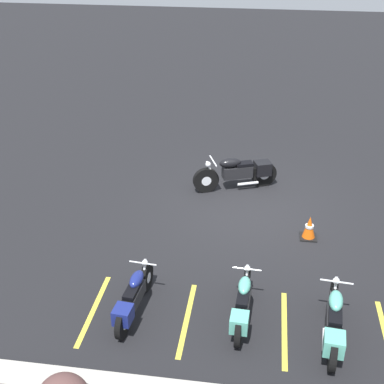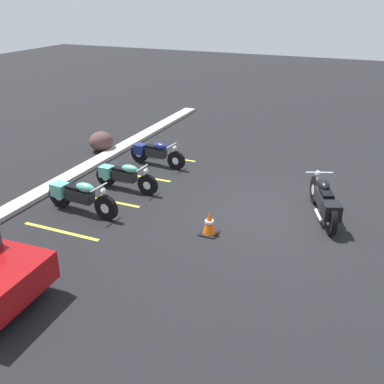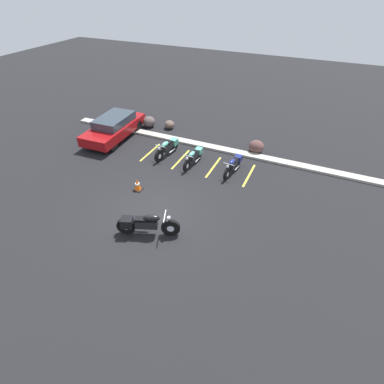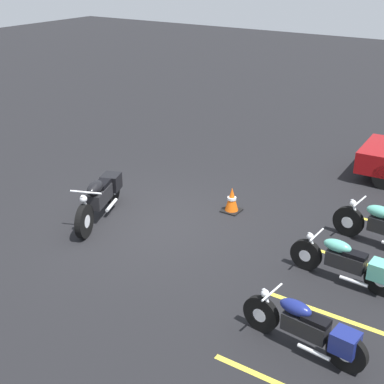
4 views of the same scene
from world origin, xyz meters
TOP-DOWN VIEW (x-y plane):
  - ground at (0.00, 0.00)m, footprint 60.00×60.00m
  - motorcycle_black_featured at (0.30, -1.08)m, footprint 2.28×1.10m
  - parked_bike_0 at (-1.76, 4.63)m, footprint 0.61×2.16m
  - parked_bike_1 at (-0.11, 4.34)m, footprint 0.56×2.00m
  - parked_bike_2 at (1.97, 4.44)m, footprint 0.57×2.00m
  - traffic_cone at (-1.51, 1.20)m, footprint 0.40×0.40m
  - stall_line_1 at (-0.92, 4.43)m, footprint 0.10×2.10m
  - stall_line_2 at (0.94, 4.43)m, footprint 0.10×2.10m
  - stall_line_3 at (2.80, 4.43)m, footprint 0.10×2.10m

SIDE VIEW (x-z plane):
  - ground at x=0.00m, z-range 0.00..0.00m
  - stall_line_1 at x=-0.92m, z-range 0.00..0.00m
  - stall_line_2 at x=0.94m, z-range 0.00..0.00m
  - stall_line_3 at x=2.80m, z-range 0.00..0.00m
  - traffic_cone at x=-1.51m, z-range -0.02..0.56m
  - parked_bike_1 at x=-0.11m, z-range 0.02..0.81m
  - parked_bike_2 at x=1.97m, z-range 0.02..0.81m
  - parked_bike_0 at x=-1.76m, z-range 0.03..0.88m
  - motorcycle_black_featured at x=0.30m, z-range 0.03..0.97m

